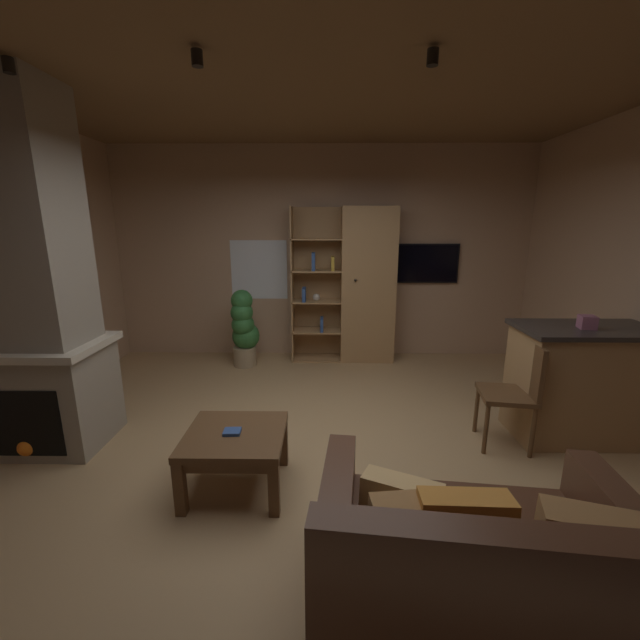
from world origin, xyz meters
TOP-DOWN VIEW (x-y plane):
  - floor at (0.00, 0.00)m, footprint 5.74×5.29m
  - wall_back at (0.00, 2.68)m, footprint 5.86×0.06m
  - ceiling at (0.00, 0.00)m, footprint 5.74×5.29m
  - window_pane_back at (-0.89, 2.64)m, footprint 0.79×0.01m
  - stone_fireplace at (-2.32, 0.15)m, footprint 1.00×0.77m
  - bookshelf_cabinet at (0.53, 2.40)m, footprint 1.40×0.41m
  - kitchen_bar_counter at (2.42, 0.32)m, footprint 1.41×0.64m
  - tissue_box at (2.23, 0.27)m, footprint 0.14×0.14m
  - leather_couch at (0.73, -1.45)m, footprint 1.54×1.08m
  - coffee_table at (-0.59, -0.43)m, footprint 0.69×0.65m
  - table_book_0 at (-0.61, -0.45)m, footprint 0.12×0.10m
  - dining_chair at (1.66, 0.16)m, footprint 0.48×0.48m
  - potted_floor_plant at (-1.03, 2.11)m, footprint 0.37×0.40m
  - wall_mounted_tv at (1.42, 2.61)m, footprint 0.96×0.06m
  - track_light_spot_0 at (-1.94, -0.20)m, footprint 0.07×0.07m
  - track_light_spot_1 at (-0.73, -0.29)m, footprint 0.07×0.07m
  - track_light_spot_2 at (0.68, -0.28)m, footprint 0.07×0.07m

SIDE VIEW (x-z plane):
  - floor at x=0.00m, z-range -0.02..0.00m
  - leather_couch at x=0.73m, z-range -0.11..0.73m
  - coffee_table at x=-0.59m, z-range 0.13..0.57m
  - table_book_0 at x=-0.61m, z-range 0.44..0.46m
  - kitchen_bar_counter at x=2.42m, z-range 0.00..1.02m
  - potted_floor_plant at x=-1.03m, z-range 0.00..1.04m
  - dining_chair at x=1.66m, z-range 0.07..0.99m
  - bookshelf_cabinet at x=0.53m, z-range -0.01..2.08m
  - tissue_box at x=2.23m, z-range 1.01..1.12m
  - window_pane_back at x=-0.89m, z-range 0.82..1.65m
  - stone_fireplace at x=-2.32m, z-range -0.14..2.76m
  - wall_mounted_tv at x=1.42m, z-range 1.06..1.60m
  - wall_back at x=0.00m, z-range 0.00..2.90m
  - track_light_spot_0 at x=-1.94m, z-range 2.78..2.87m
  - track_light_spot_1 at x=-0.73m, z-range 2.78..2.87m
  - track_light_spot_2 at x=0.68m, z-range 2.78..2.87m
  - ceiling at x=0.00m, z-range 2.90..2.92m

